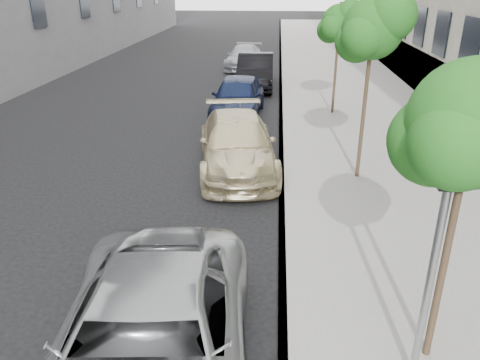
# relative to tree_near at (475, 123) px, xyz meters

# --- Properties ---
(sidewalk) EXTENTS (6.40, 72.00, 0.14)m
(sidewalk) POSITION_rel_tree_near_xyz_m (1.07, 22.50, -3.45)
(sidewalk) COLOR gray
(sidewalk) RESTS_ON ground
(curb) EXTENTS (0.15, 72.00, 0.14)m
(curb) POSITION_rel_tree_near_xyz_m (-2.05, 22.50, -3.45)
(curb) COLOR #9E9B93
(curb) RESTS_ON ground
(tree_near) EXTENTS (1.82, 1.62, 4.28)m
(tree_near) POSITION_rel_tree_near_xyz_m (0.00, 0.00, 0.00)
(tree_near) COLOR #38281C
(tree_near) RESTS_ON sidewalk
(tree_mid) EXTENTS (1.79, 1.59, 4.68)m
(tree_mid) POSITION_rel_tree_near_xyz_m (-0.00, 6.50, 0.42)
(tree_mid) COLOR #38281C
(tree_mid) RESTS_ON sidewalk
(tree_far) EXTENTS (1.66, 1.46, 4.23)m
(tree_far) POSITION_rel_tree_near_xyz_m (-0.00, 13.00, 0.03)
(tree_far) COLOR #38281C
(tree_far) RESTS_ON sidewalk
(signal_pole) EXTENTS (0.25, 0.20, 3.28)m
(signal_pole) POSITION_rel_tree_near_xyz_m (-0.33, -0.42, -1.34)
(signal_pole) COLOR #939699
(signal_pole) RESTS_ON sidewalk
(minivan) EXTENTS (3.05, 5.74, 1.54)m
(minivan) POSITION_rel_tree_near_xyz_m (-3.74, -0.95, -2.75)
(minivan) COLOR #9C9EA1
(minivan) RESTS_ON ground
(suv) EXTENTS (2.75, 5.33, 1.48)m
(suv) POSITION_rel_tree_near_xyz_m (-3.33, 7.19, -2.78)
(suv) COLOR beige
(suv) RESTS_ON ground
(sedan_blue) EXTENTS (2.03, 4.68, 1.57)m
(sedan_blue) POSITION_rel_tree_near_xyz_m (-3.75, 12.64, -2.73)
(sedan_blue) COLOR #101938
(sedan_blue) RESTS_ON ground
(sedan_black) EXTENTS (1.82, 4.97, 1.62)m
(sedan_black) POSITION_rel_tree_near_xyz_m (-3.33, 18.01, -2.71)
(sedan_black) COLOR black
(sedan_black) RESTS_ON ground
(sedan_rear) EXTENTS (2.25, 4.71, 1.32)m
(sedan_rear) POSITION_rel_tree_near_xyz_m (-4.27, 23.36, -2.86)
(sedan_rear) COLOR #96989D
(sedan_rear) RESTS_ON ground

